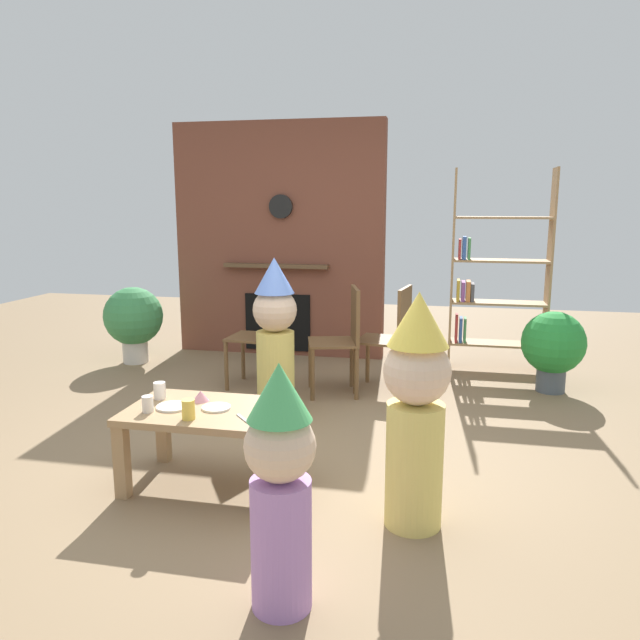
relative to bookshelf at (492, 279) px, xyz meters
The scene contains 19 objects.
ground_plane 2.91m from the bookshelf, 120.20° to the right, with size 12.00×12.00×0.00m, color #846B4C.
brick_fireplace_feature 2.18m from the bookshelf, behind, with size 2.20×0.28×2.40m.
bookshelf is the anchor object (origin of this frame).
coffee_table 3.39m from the bookshelf, 120.47° to the right, with size 0.90×0.58×0.45m.
paper_cup_near_left 3.63m from the bookshelf, 123.62° to the right, with size 0.06×0.06×0.09m, color silver.
paper_cup_near_right 3.55m from the bookshelf, 119.47° to the right, with size 0.07×0.07×0.11m, color #F2CC4C.
paper_cup_center 3.47m from the bookshelf, 126.23° to the right, with size 0.07×0.07×0.10m, color silver.
paper_plate_front 3.35m from the bookshelf, 119.83° to the right, with size 0.16×0.16×0.01m, color white.
paper_plate_rear 3.50m from the bookshelf, 123.05° to the right, with size 0.18×0.18×0.01m, color white.
birthday_cake_slice 3.33m from the bookshelf, 122.81° to the right, with size 0.10×0.10×0.06m, color pink.
table_fork 3.37m from the bookshelf, 115.75° to the right, with size 0.15×0.02×0.01m, color silver.
child_with_cone_hat 3.98m from the bookshelf, 104.88° to the right, with size 0.28×0.28×1.00m.
child_in_pink 3.15m from the bookshelf, 99.98° to the right, with size 0.33×0.33×1.18m.
child_by_the_chairs 2.36m from the bookshelf, 135.10° to the right, with size 0.33×0.33×1.19m.
dining_chair_left 2.24m from the bookshelf, 152.00° to the right, with size 0.43×0.43×0.90m.
dining_chair_middle 1.67m from the bookshelf, 139.39° to the right, with size 0.49×0.49×0.90m.
dining_chair_right 1.30m from the bookshelf, 132.20° to the right, with size 0.46×0.46×0.90m.
potted_plant_tall 0.94m from the bookshelf, 53.46° to the right, with size 0.53×0.53×0.69m.
potted_plant_short 3.53m from the bookshelf, behind, with size 0.58×0.58×0.77m.
Camera 1 is at (0.97, -3.51, 1.58)m, focal length 33.88 mm.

